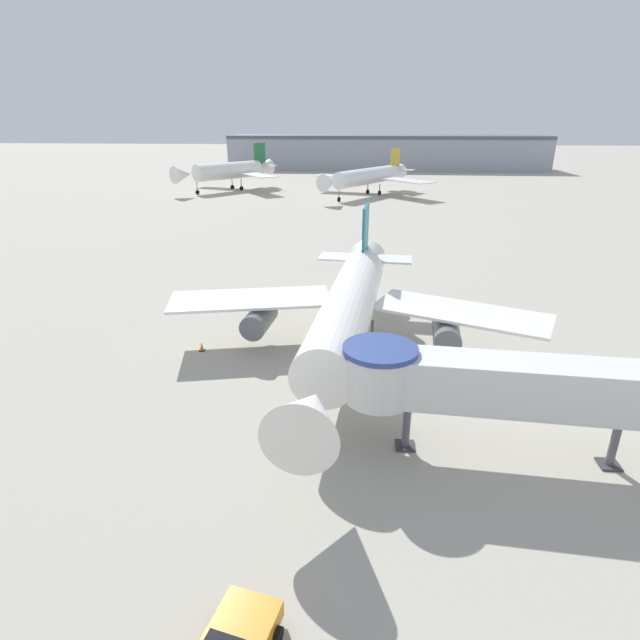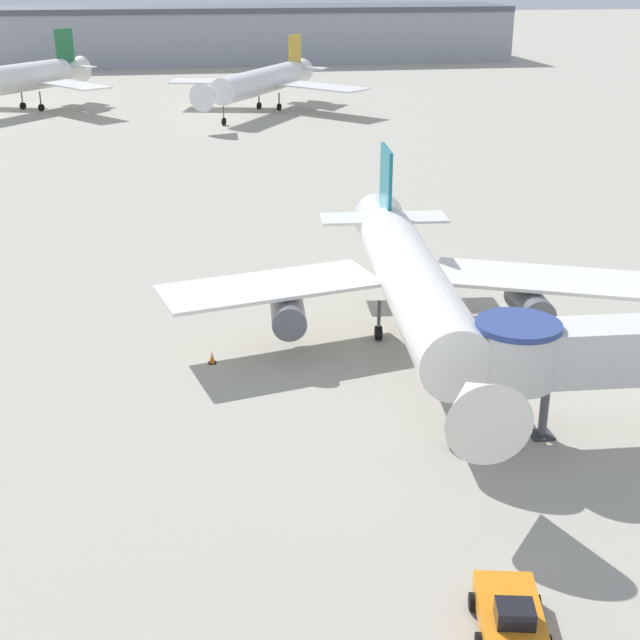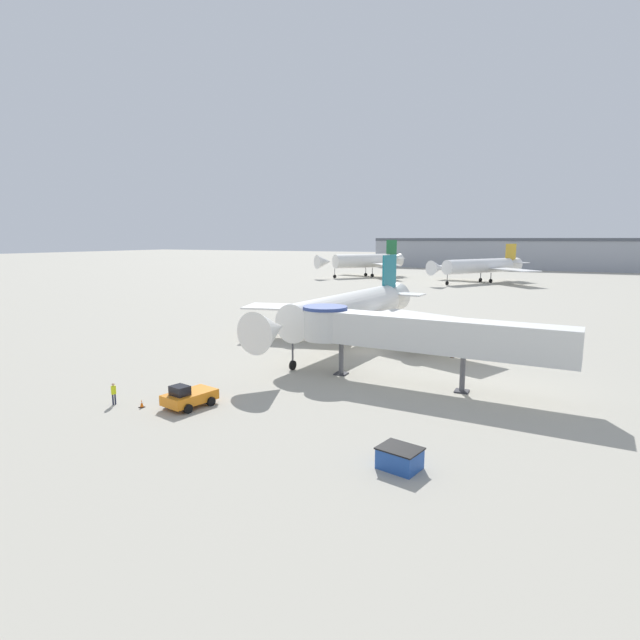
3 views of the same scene
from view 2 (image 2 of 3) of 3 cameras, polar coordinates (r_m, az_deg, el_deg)
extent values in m
plane|color=#A8A393|center=(54.05, 8.82, -2.36)|extent=(800.00, 800.00, 0.00)
cylinder|color=white|center=(52.09, 6.13, 2.11)|extent=(5.65, 22.59, 3.72)
cone|color=white|center=(38.91, 10.02, -5.23)|extent=(4.07, 4.40, 3.72)
cone|color=white|center=(63.80, 4.12, 5.90)|extent=(4.19, 5.89, 3.72)
cube|color=white|center=(53.99, -3.27, 2.19)|extent=(13.98, 7.96, 0.22)
cube|color=white|center=(56.87, 14.01, 2.59)|extent=(14.12, 9.86, 0.22)
cube|color=#19707F|center=(62.70, 4.24, 8.78)|extent=(0.60, 4.17, 4.84)
cube|color=white|center=(63.89, 4.09, 6.53)|extent=(9.17, 3.68, 0.18)
cylinder|color=#565960|center=(53.28, -2.07, 0.48)|extent=(2.40, 4.33, 2.05)
cylinder|color=#565960|center=(55.84, 13.26, 0.91)|extent=(2.40, 4.33, 2.05)
cylinder|color=#4C4C51|center=(43.45, 8.58, -6.45)|extent=(0.18, 0.18, 2.14)
cylinder|color=black|center=(43.96, 8.50, -7.68)|extent=(0.34, 0.92, 0.90)
cylinder|color=#4C4C51|center=(55.43, 3.79, 0.20)|extent=(0.22, 0.22, 2.14)
cylinder|color=black|center=(55.84, 3.76, -0.82)|extent=(0.48, 0.93, 0.90)
cylinder|color=#4C4C51|center=(56.00, 7.18, 0.30)|extent=(0.22, 0.22, 2.14)
cylinder|color=black|center=(56.40, 7.13, -0.71)|extent=(0.48, 0.93, 0.90)
cylinder|color=silver|center=(43.68, 12.43, -2.22)|extent=(3.90, 3.90, 2.80)
cylinder|color=navy|center=(43.08, 12.59, -0.33)|extent=(4.10, 4.10, 0.30)
cylinder|color=#56565B|center=(45.47, 14.16, -5.51)|extent=(0.44, 0.44, 3.11)
cube|color=#333338|center=(46.17, 13.99, -7.16)|extent=(1.10, 1.10, 0.12)
cube|color=orange|center=(33.62, 12.04, -17.91)|extent=(2.93, 4.16, 0.75)
cube|color=black|center=(32.52, 12.37, -17.89)|extent=(1.50, 1.31, 0.68)
cylinder|color=black|center=(34.49, 9.82, -17.34)|extent=(0.48, 0.73, 0.67)
cylinder|color=black|center=(34.84, 13.60, -17.23)|extent=(0.48, 0.73, 0.67)
cube|color=black|center=(53.01, -6.90, -2.74)|extent=(0.46, 0.46, 0.04)
cone|color=orange|center=(52.85, -6.92, -2.36)|extent=(0.32, 0.32, 0.72)
cylinder|color=white|center=(52.82, -6.93, -2.28)|extent=(0.17, 0.17, 0.09)
cube|color=black|center=(58.38, 17.00, -1.20)|extent=(0.36, 0.36, 0.04)
cone|color=orange|center=(58.26, 17.03, -0.93)|extent=(0.25, 0.25, 0.56)
cylinder|color=white|center=(58.24, 17.04, -0.87)|extent=(0.13, 0.13, 0.07)
cylinder|color=white|center=(151.28, -18.84, 14.42)|extent=(15.66, 18.91, 4.34)
cone|color=white|center=(159.66, -15.80, 15.09)|extent=(7.38, 7.82, 4.34)
cube|color=white|center=(147.09, -15.45, 14.31)|extent=(12.14, 14.24, 0.22)
cube|color=#1E6638|center=(159.06, -16.03, 16.47)|extent=(2.65, 3.44, 5.65)
cube|color=white|center=(159.82, -15.75, 15.38)|extent=(9.27, 7.94, 0.18)
cylinder|color=#4C4C51|center=(154.85, -18.53, 13.32)|extent=(0.22, 0.22, 2.50)
cylinder|color=black|center=(155.02, -18.48, 12.87)|extent=(0.98, 1.12, 1.10)
cylinder|color=#4C4C51|center=(152.12, -17.46, 13.31)|extent=(0.22, 0.22, 2.50)
cylinder|color=black|center=(152.29, -17.41, 12.85)|extent=(0.98, 1.12, 1.10)
cylinder|color=white|center=(143.60, -3.87, 14.97)|extent=(16.71, 24.11, 3.93)
cone|color=white|center=(128.88, -7.11, 14.07)|extent=(5.60, 5.74, 3.93)
cone|color=white|center=(156.54, -1.56, 15.58)|extent=(6.42, 7.08, 3.93)
cube|color=white|center=(150.52, -6.67, 14.93)|extent=(15.61, 8.95, 0.22)
cube|color=white|center=(142.78, 0.17, 14.70)|extent=(13.96, 14.88, 0.22)
cube|color=gold|center=(155.92, -1.62, 16.87)|extent=(2.63, 4.13, 5.11)
cube|color=white|center=(156.73, -1.52, 15.85)|extent=(10.24, 7.97, 0.18)
cylinder|color=#4C4C51|center=(132.90, -6.19, 12.99)|extent=(0.18, 0.18, 2.26)
cylinder|color=black|center=(133.08, -6.17, 12.51)|extent=(0.79, 1.08, 1.10)
cylinder|color=#4C4C51|center=(147.64, -3.93, 13.95)|extent=(0.22, 0.22, 2.26)
cylinder|color=black|center=(147.80, -3.92, 13.52)|extent=(0.91, 1.15, 1.10)
cylinder|color=#4C4C51|center=(146.17, -2.64, 13.90)|extent=(0.22, 0.22, 2.26)
cylinder|color=black|center=(146.33, -2.63, 13.46)|extent=(0.91, 1.15, 1.10)
cube|color=#999EA8|center=(223.21, -4.39, 17.66)|extent=(120.77, 25.99, 11.40)
cube|color=#4C515B|center=(222.83, -4.44, 19.27)|extent=(120.77, 26.51, 1.20)
camera|label=1|loc=(19.78, 39.49, 3.62)|focal=28.00mm
camera|label=3|loc=(36.40, 81.67, -13.25)|focal=28.00mm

